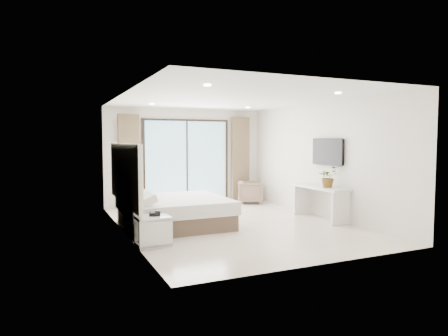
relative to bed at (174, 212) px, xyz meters
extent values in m
plane|color=beige|center=(1.24, -0.27, -0.31)|extent=(6.20, 6.20, 0.00)
cube|color=silver|center=(1.24, 2.83, 1.04)|extent=(4.60, 0.02, 2.70)
cube|color=silver|center=(1.24, -3.37, 1.04)|extent=(4.60, 0.02, 2.70)
cube|color=silver|center=(-1.06, -0.27, 1.04)|extent=(0.02, 6.20, 2.70)
cube|color=silver|center=(3.54, -0.27, 1.04)|extent=(0.02, 6.20, 2.70)
cube|color=white|center=(1.24, -0.27, 2.39)|extent=(4.60, 6.20, 0.02)
cube|color=white|center=(-1.01, 0.00, 0.84)|extent=(0.08, 3.00, 1.20)
cube|color=black|center=(3.49, -0.64, 1.24)|extent=(0.06, 1.00, 0.58)
cube|color=black|center=(3.45, -0.64, 1.24)|extent=(0.02, 1.04, 0.62)
cube|color=black|center=(1.24, 2.80, 0.89)|extent=(2.56, 0.04, 2.42)
cube|color=#91C8E9|center=(1.24, 2.77, 0.89)|extent=(2.40, 0.01, 2.30)
cube|color=brown|center=(-0.41, 2.69, 0.94)|extent=(0.55, 0.14, 2.50)
cube|color=brown|center=(2.89, 2.69, 0.94)|extent=(0.55, 0.14, 2.50)
cylinder|color=white|center=(-0.06, -2.07, 2.37)|extent=(0.12, 0.12, 0.02)
cylinder|color=white|center=(2.54, -2.07, 2.37)|extent=(0.12, 0.12, 0.02)
cylinder|color=white|center=(-0.06, 1.53, 2.37)|extent=(0.12, 0.12, 0.02)
cylinder|color=white|center=(2.54, 1.53, 2.37)|extent=(0.12, 0.12, 0.02)
cube|color=brown|center=(0.02, 0.00, -0.15)|extent=(2.05, 1.95, 0.33)
cube|color=silver|center=(0.02, 0.00, 0.15)|extent=(2.13, 2.03, 0.27)
cube|color=white|center=(-0.71, -0.67, 0.35)|extent=(0.28, 0.41, 0.14)
cube|color=white|center=(-0.71, -0.23, 0.35)|extent=(0.28, 0.41, 0.14)
cube|color=white|center=(-0.71, 0.23, 0.35)|extent=(0.28, 0.41, 0.14)
cube|color=white|center=(-0.71, 0.67, 0.35)|extent=(0.28, 0.41, 0.14)
cube|color=silver|center=(-0.78, -1.33, 0.17)|extent=(0.57, 0.47, 0.05)
cube|color=silver|center=(-0.78, -1.33, -0.28)|extent=(0.57, 0.47, 0.05)
cube|color=silver|center=(-0.78, -1.53, -0.06)|extent=(0.56, 0.07, 0.46)
cube|color=silver|center=(-0.78, -1.13, -0.06)|extent=(0.56, 0.07, 0.46)
cube|color=black|center=(-0.74, -1.30, 0.23)|extent=(0.21, 0.18, 0.06)
cube|color=silver|center=(3.28, -0.64, 0.43)|extent=(0.49, 1.56, 0.06)
cube|color=silver|center=(3.28, -1.34, 0.04)|extent=(0.47, 0.06, 0.71)
cube|color=silver|center=(3.28, 0.06, 0.04)|extent=(0.47, 0.06, 0.71)
imported|color=#33662D|center=(3.28, -0.90, 0.64)|extent=(0.52, 0.55, 0.36)
imported|color=#866B58|center=(2.95, 2.13, 0.04)|extent=(0.85, 0.87, 0.70)
camera|label=1|loc=(-2.42, -8.00, 1.50)|focal=32.00mm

